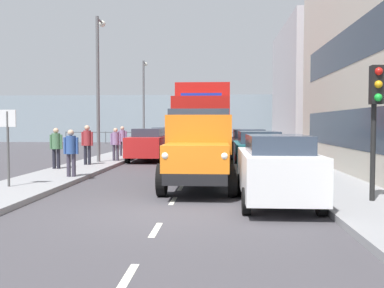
{
  "coord_description": "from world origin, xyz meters",
  "views": [
    {
      "loc": [
        -1.18,
        9.46,
        2.0
      ],
      "look_at": [
        -0.02,
        -8.72,
        1.12
      ],
      "focal_mm": 39.77,
      "sensor_mm": 36.0,
      "label": 1
    }
  ],
  "objects_px": {
    "truck_vintage_orange": "(199,151)",
    "car_red_oppositeside_0": "(149,144)",
    "car_teal_kerbside_1": "(258,154)",
    "pedestrian_by_lamp": "(122,138)",
    "car_silver_kerbside_2": "(248,146)",
    "lamp_post_far": "(144,96)",
    "street_sign": "(8,134)",
    "car_grey_oppositeside_1": "(164,140)",
    "lorry_cargo_red": "(204,122)",
    "pedestrian_in_dark_coat": "(56,145)",
    "pedestrian_with_bag": "(116,142)",
    "traffic_light_near": "(376,103)",
    "lamp_post_promenade": "(99,77)",
    "car_maroon_oppositeside_2": "(174,137)",
    "pedestrian_couple_a": "(71,149)",
    "pedestrian_strolling": "(87,141)",
    "car_white_kerbside_near": "(276,168)"
  },
  "relations": [
    {
      "from": "street_sign",
      "to": "car_grey_oppositeside_1",
      "type": "bearing_deg",
      "value": -98.05
    },
    {
      "from": "pedestrian_strolling",
      "to": "street_sign",
      "type": "bearing_deg",
      "value": 87.76
    },
    {
      "from": "pedestrian_in_dark_coat",
      "to": "street_sign",
      "type": "height_order",
      "value": "street_sign"
    },
    {
      "from": "car_red_oppositeside_0",
      "to": "car_silver_kerbside_2",
      "type": "bearing_deg",
      "value": 160.75
    },
    {
      "from": "traffic_light_near",
      "to": "lamp_post_promenade",
      "type": "distance_m",
      "value": 13.9
    },
    {
      "from": "car_teal_kerbside_1",
      "to": "car_maroon_oppositeside_2",
      "type": "distance_m",
      "value": 20.59
    },
    {
      "from": "pedestrian_in_dark_coat",
      "to": "pedestrian_by_lamp",
      "type": "height_order",
      "value": "pedestrian_by_lamp"
    },
    {
      "from": "lorry_cargo_red",
      "to": "pedestrian_strolling",
      "type": "height_order",
      "value": "lorry_cargo_red"
    },
    {
      "from": "car_grey_oppositeside_1",
      "to": "lamp_post_promenade",
      "type": "xyz_separation_m",
      "value": [
        2.04,
        8.65,
        3.36
      ]
    },
    {
      "from": "pedestrian_in_dark_coat",
      "to": "pedestrian_strolling",
      "type": "bearing_deg",
      "value": -112.93
    },
    {
      "from": "car_white_kerbside_near",
      "to": "car_silver_kerbside_2",
      "type": "height_order",
      "value": "same"
    },
    {
      "from": "truck_vintage_orange",
      "to": "car_red_oppositeside_0",
      "type": "bearing_deg",
      "value": -72.0
    },
    {
      "from": "car_silver_kerbside_2",
      "to": "car_grey_oppositeside_1",
      "type": "relative_size",
      "value": 0.97
    },
    {
      "from": "truck_vintage_orange",
      "to": "traffic_light_near",
      "type": "bearing_deg",
      "value": 148.86
    },
    {
      "from": "car_white_kerbside_near",
      "to": "lamp_post_promenade",
      "type": "distance_m",
      "value": 12.59
    },
    {
      "from": "pedestrian_couple_a",
      "to": "car_maroon_oppositeside_2",
      "type": "bearing_deg",
      "value": -93.69
    },
    {
      "from": "pedestrian_couple_a",
      "to": "pedestrian_in_dark_coat",
      "type": "relative_size",
      "value": 0.98
    },
    {
      "from": "car_silver_kerbside_2",
      "to": "pedestrian_in_dark_coat",
      "type": "height_order",
      "value": "pedestrian_in_dark_coat"
    },
    {
      "from": "pedestrian_in_dark_coat",
      "to": "lamp_post_far",
      "type": "distance_m",
      "value": 16.0
    },
    {
      "from": "pedestrian_in_dark_coat",
      "to": "lorry_cargo_red",
      "type": "bearing_deg",
      "value": -143.87
    },
    {
      "from": "pedestrian_by_lamp",
      "to": "street_sign",
      "type": "distance_m",
      "value": 11.91
    },
    {
      "from": "truck_vintage_orange",
      "to": "pedestrian_with_bag",
      "type": "relative_size",
      "value": 3.47
    },
    {
      "from": "lorry_cargo_red",
      "to": "pedestrian_by_lamp",
      "type": "bearing_deg",
      "value": -29.7
    },
    {
      "from": "pedestrian_in_dark_coat",
      "to": "pedestrian_with_bag",
      "type": "distance_m",
      "value": 4.12
    },
    {
      "from": "pedestrian_couple_a",
      "to": "lamp_post_far",
      "type": "height_order",
      "value": "lamp_post_far"
    },
    {
      "from": "truck_vintage_orange",
      "to": "car_grey_oppositeside_1",
      "type": "height_order",
      "value": "truck_vintage_orange"
    },
    {
      "from": "truck_vintage_orange",
      "to": "car_grey_oppositeside_1",
      "type": "relative_size",
      "value": 1.38
    },
    {
      "from": "car_red_oppositeside_0",
      "to": "traffic_light_near",
      "type": "distance_m",
      "value": 14.49
    },
    {
      "from": "lamp_post_promenade",
      "to": "car_red_oppositeside_0",
      "type": "bearing_deg",
      "value": -131.21
    },
    {
      "from": "pedestrian_in_dark_coat",
      "to": "street_sign",
      "type": "relative_size",
      "value": 0.74
    },
    {
      "from": "street_sign",
      "to": "pedestrian_strolling",
      "type": "bearing_deg",
      "value": -92.24
    },
    {
      "from": "car_red_oppositeside_0",
      "to": "traffic_light_near",
      "type": "xyz_separation_m",
      "value": [
        -7.44,
        12.33,
        1.58
      ]
    },
    {
      "from": "car_silver_kerbside_2",
      "to": "pedestrian_with_bag",
      "type": "relative_size",
      "value": 2.44
    },
    {
      "from": "car_maroon_oppositeside_2",
      "to": "pedestrian_couple_a",
      "type": "height_order",
      "value": "pedestrian_couple_a"
    },
    {
      "from": "car_maroon_oppositeside_2",
      "to": "lamp_post_promenade",
      "type": "bearing_deg",
      "value": 82.36
    },
    {
      "from": "truck_vintage_orange",
      "to": "pedestrian_with_bag",
      "type": "bearing_deg",
      "value": -60.23
    },
    {
      "from": "street_sign",
      "to": "lamp_post_far",
      "type": "bearing_deg",
      "value": -90.99
    },
    {
      "from": "car_teal_kerbside_1",
      "to": "pedestrian_by_lamp",
      "type": "height_order",
      "value": "pedestrian_by_lamp"
    },
    {
      "from": "truck_vintage_orange",
      "to": "car_silver_kerbside_2",
      "type": "relative_size",
      "value": 1.42
    },
    {
      "from": "pedestrian_strolling",
      "to": "traffic_light_near",
      "type": "bearing_deg",
      "value": 138.69
    },
    {
      "from": "car_silver_kerbside_2",
      "to": "pedestrian_by_lamp",
      "type": "bearing_deg",
      "value": -24.27
    },
    {
      "from": "pedestrian_by_lamp",
      "to": "traffic_light_near",
      "type": "xyz_separation_m",
      "value": [
        -9.18,
        13.65,
        1.33
      ]
    },
    {
      "from": "lorry_cargo_red",
      "to": "pedestrian_in_dark_coat",
      "type": "distance_m",
      "value": 7.33
    },
    {
      "from": "lorry_cargo_red",
      "to": "pedestrian_strolling",
      "type": "bearing_deg",
      "value": 26.29
    },
    {
      "from": "pedestrian_couple_a",
      "to": "pedestrian_with_bag",
      "type": "height_order",
      "value": "pedestrian_couple_a"
    },
    {
      "from": "car_silver_kerbside_2",
      "to": "lamp_post_far",
      "type": "bearing_deg",
      "value": -58.63
    },
    {
      "from": "pedestrian_with_bag",
      "to": "pedestrian_in_dark_coat",
      "type": "bearing_deg",
      "value": 68.35
    },
    {
      "from": "car_red_oppositeside_0",
      "to": "pedestrian_couple_a",
      "type": "bearing_deg",
      "value": 80.57
    },
    {
      "from": "car_maroon_oppositeside_2",
      "to": "pedestrian_couple_a",
      "type": "bearing_deg",
      "value": 86.31
    },
    {
      "from": "lorry_cargo_red",
      "to": "lamp_post_promenade",
      "type": "xyz_separation_m",
      "value": [
        5.04,
        0.93,
        2.18
      ]
    }
  ]
}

